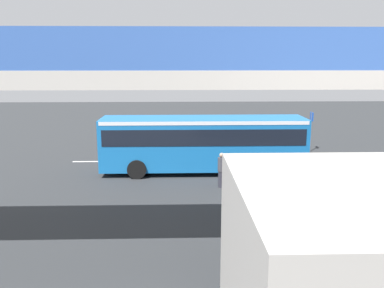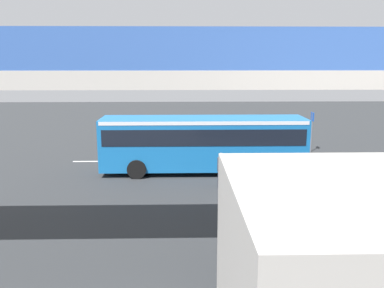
% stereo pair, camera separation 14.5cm
% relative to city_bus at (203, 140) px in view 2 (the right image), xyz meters
% --- Properties ---
extents(ground, '(80.00, 80.00, 0.00)m').
position_rel_city_bus_xyz_m(ground, '(-0.84, -0.06, -1.88)').
color(ground, '#2D3033').
extents(city_bus, '(11.54, 2.85, 3.15)m').
position_rel_city_bus_xyz_m(city_bus, '(0.00, 0.00, 0.00)').
color(city_bus, '#196BB7').
rests_on(city_bus, ground).
extents(pedestrian, '(0.38, 0.38, 1.79)m').
position_rel_city_bus_xyz_m(pedestrian, '(-0.76, 2.92, -1.00)').
color(pedestrian, '#2D2D38').
rests_on(pedestrian, ground).
extents(traffic_sign, '(0.08, 0.60, 2.80)m').
position_rel_city_bus_xyz_m(traffic_sign, '(-7.84, -4.98, 0.01)').
color(traffic_sign, slate).
rests_on(traffic_sign, ground).
extents(lane_dash_leftmost, '(2.00, 0.20, 0.01)m').
position_rel_city_bus_xyz_m(lane_dash_leftmost, '(-8.84, -2.58, -1.88)').
color(lane_dash_leftmost, silver).
rests_on(lane_dash_leftmost, ground).
extents(lane_dash_left, '(2.00, 0.20, 0.01)m').
position_rel_city_bus_xyz_m(lane_dash_left, '(-4.84, -2.58, -1.88)').
color(lane_dash_left, silver).
rests_on(lane_dash_left, ground).
extents(lane_dash_centre, '(2.00, 0.20, 0.01)m').
position_rel_city_bus_xyz_m(lane_dash_centre, '(-0.84, -2.58, -1.88)').
color(lane_dash_centre, silver).
rests_on(lane_dash_centre, ground).
extents(lane_dash_right, '(2.00, 0.20, 0.01)m').
position_rel_city_bus_xyz_m(lane_dash_right, '(3.16, -2.58, -1.88)').
color(lane_dash_right, silver).
rests_on(lane_dash_right, ground).
extents(lane_dash_rightmost, '(2.00, 0.20, 0.01)m').
position_rel_city_bus_xyz_m(lane_dash_rightmost, '(7.16, -2.58, -1.88)').
color(lane_dash_rightmost, silver).
rests_on(lane_dash_rightmost, ground).
extents(pedestrian_overpass, '(27.94, 2.60, 7.16)m').
position_rel_city_bus_xyz_m(pedestrian_overpass, '(-0.84, 10.60, 3.46)').
color(pedestrian_overpass, '#B2ADA5').
rests_on(pedestrian_overpass, ground).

